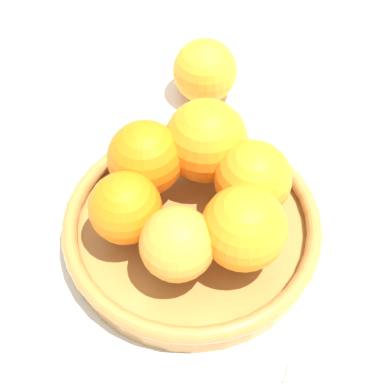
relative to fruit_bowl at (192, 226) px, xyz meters
name	(u,v)px	position (x,y,z in m)	size (l,w,h in m)	color
ground_plane	(192,237)	(0.00, 0.00, -0.02)	(4.00, 4.00, 0.00)	silver
fruit_bowl	(192,226)	(0.00, 0.00, 0.00)	(0.25, 0.25, 0.04)	#A57238
orange_pile	(196,186)	(0.01, 0.00, 0.05)	(0.18, 0.19, 0.08)	orange
stray_orange	(205,71)	(0.17, 0.13, 0.02)	(0.08, 0.08, 0.08)	orange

